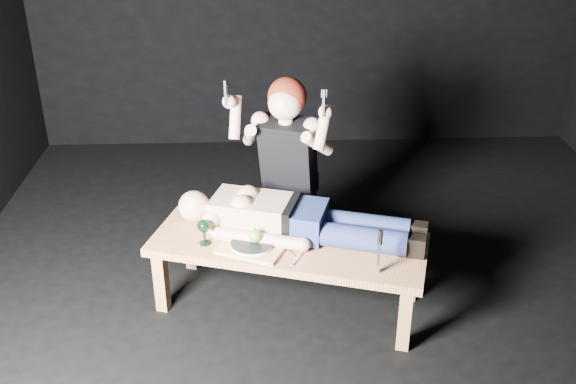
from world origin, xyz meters
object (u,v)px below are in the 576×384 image
object	(u,v)px
kneeling_woman	(292,168)
serving_tray	(252,247)
lying_man	(300,216)
carving_knife	(379,252)
table	(288,273)
goblet	(204,232)

from	to	relation	value
kneeling_woman	serving_tray	bearing A→B (deg)	-92.43
lying_man	serving_tray	xyz separation A→B (m)	(-0.29, -0.16, -0.11)
lying_man	carving_knife	xyz separation A→B (m)	(0.40, -0.43, 0.01)
serving_tray	carving_knife	xyz separation A→B (m)	(0.69, -0.28, 0.12)
table	serving_tray	distance (m)	0.33
serving_tray	goblet	world-z (taller)	goblet
lying_man	serving_tray	world-z (taller)	lying_man
lying_man	goblet	world-z (taller)	lying_man
kneeling_woman	lying_man	bearing A→B (deg)	-66.68
goblet	lying_man	bearing A→B (deg)	8.99
serving_tray	table	bearing A→B (deg)	19.80
table	carving_knife	xyz separation A→B (m)	(0.47, -0.35, 0.36)
kneeling_woman	carving_knife	bearing A→B (deg)	-44.47
goblet	carving_knife	xyz separation A→B (m)	(0.96, -0.34, 0.05)
lying_man	goblet	bearing A→B (deg)	-154.16
goblet	carving_knife	size ratio (longest dim) A/B	0.60
goblet	serving_tray	bearing A→B (deg)	-13.71
table	goblet	xyz separation A→B (m)	(-0.49, -0.01, 0.30)
goblet	carving_knife	distance (m)	1.03
table	kneeling_woman	xyz separation A→B (m)	(0.05, 0.55, 0.45)
carving_knife	lying_man	bearing A→B (deg)	149.58
kneeling_woman	table	bearing A→B (deg)	-74.71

